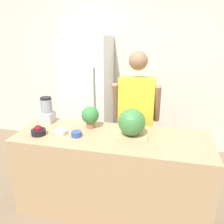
{
  "coord_description": "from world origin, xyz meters",
  "views": [
    {
      "loc": [
        0.48,
        -1.64,
        1.86
      ],
      "look_at": [
        0.0,
        0.39,
        1.14
      ],
      "focal_mm": 35.0,
      "sensor_mm": 36.0,
      "label": 1
    }
  ],
  "objects": [
    {
      "name": "refrigerator",
      "position": [
        -0.7,
        1.66,
        0.94
      ],
      "size": [
        0.71,
        0.68,
        1.89
      ],
      "color": "white",
      "rests_on": "ground_plane"
    },
    {
      "name": "watermelon",
      "position": [
        0.2,
        0.4,
        1.05
      ],
      "size": [
        0.28,
        0.28,
        0.28
      ],
      "color": "#3D7F3D",
      "rests_on": "cutting_board"
    },
    {
      "name": "wall_back",
      "position": [
        0.0,
        2.04,
        1.3
      ],
      "size": [
        8.0,
        0.06,
        2.6
      ],
      "color": "silver",
      "rests_on": "ground_plane"
    },
    {
      "name": "counter_island",
      "position": [
        0.0,
        0.35,
        0.45
      ],
      "size": [
        2.0,
        0.71,
        0.89
      ],
      "color": "tan",
      "rests_on": "ground_plane"
    },
    {
      "name": "cutting_board",
      "position": [
        0.18,
        0.4,
        0.9
      ],
      "size": [
        0.39,
        0.24,
        0.01
      ],
      "color": "tan",
      "rests_on": "counter_island"
    },
    {
      "name": "blender",
      "position": [
        -0.83,
        0.57,
        1.04
      ],
      "size": [
        0.15,
        0.15,
        0.31
      ],
      "color": "#B7B7BC",
      "rests_on": "counter_island"
    },
    {
      "name": "person",
      "position": [
        0.18,
        0.95,
        0.88
      ],
      "size": [
        0.57,
        0.27,
        1.71
      ],
      "color": "#333338",
      "rests_on": "ground_plane"
    },
    {
      "name": "potted_plant",
      "position": [
        -0.28,
        0.52,
        1.04
      ],
      "size": [
        0.19,
        0.19,
        0.25
      ],
      "color": "#996647",
      "rests_on": "counter_island"
    },
    {
      "name": "bowl_small_blue",
      "position": [
        -0.35,
        0.26,
        0.92
      ],
      "size": [
        0.11,
        0.11,
        0.05
      ],
      "color": "#334C9E",
      "rests_on": "counter_island"
    },
    {
      "name": "bowl_cherries",
      "position": [
        -0.75,
        0.21,
        0.93
      ],
      "size": [
        0.15,
        0.15,
        0.1
      ],
      "color": "black",
      "rests_on": "counter_island"
    },
    {
      "name": "bowl_cream",
      "position": [
        -0.52,
        0.27,
        0.93
      ],
      "size": [
        0.13,
        0.13,
        0.09
      ],
      "color": "beige",
      "rests_on": "counter_island"
    }
  ]
}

